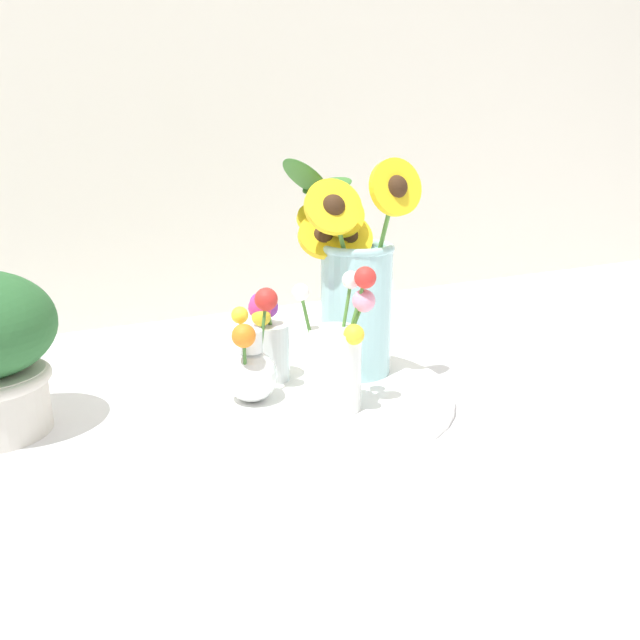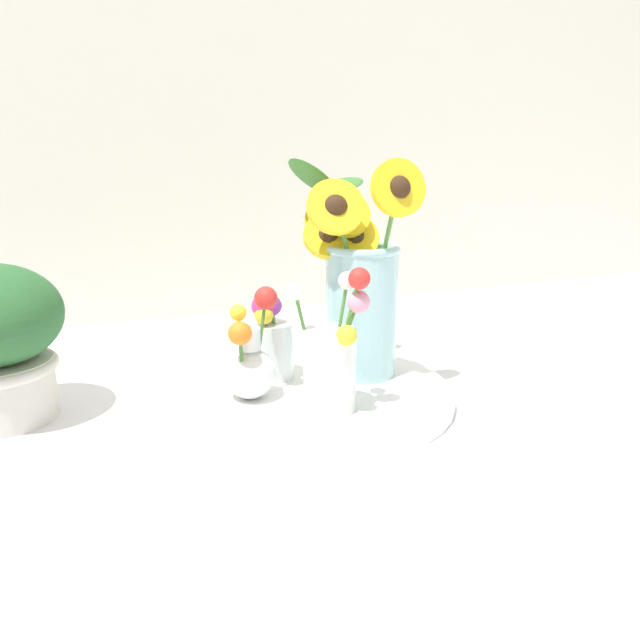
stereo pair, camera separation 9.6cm
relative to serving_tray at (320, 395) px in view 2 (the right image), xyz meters
name	(u,v)px [view 2 (the right image)]	position (x,y,z in m)	size (l,w,h in m)	color
ground_plane	(307,408)	(-0.03, -0.02, -0.01)	(6.00, 6.00, 0.00)	silver
serving_tray	(320,395)	(0.00, 0.00, 0.00)	(0.42, 0.42, 0.02)	white
mason_jar_sunflowers	(357,288)	(0.09, 0.05, 0.16)	(0.20, 0.22, 0.36)	#9ED1D6
vase_small_center	(332,359)	(-0.01, -0.08, 0.09)	(0.11, 0.09, 0.21)	white
vase_bulb_right	(250,361)	(-0.11, 0.01, 0.07)	(0.09, 0.08, 0.17)	white
vase_small_back	(270,337)	(-0.06, 0.08, 0.08)	(0.07, 0.07, 0.15)	white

